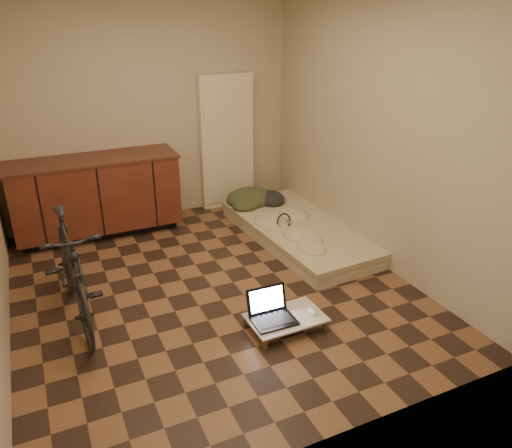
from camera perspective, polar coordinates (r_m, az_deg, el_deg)
name	(u,v)px	position (r m, az deg, el deg)	size (l,w,h in m)	color
room_shell	(206,154)	(4.27, -5.68, 7.94)	(3.50, 4.00, 2.60)	brown
cabinets	(97,196)	(5.97, -17.75, 3.09)	(1.84, 0.62, 0.91)	black
appliance_panel	(227,142)	(6.47, -3.36, 9.31)	(0.70, 0.10, 1.70)	#F5E9C1
bicycle	(71,265)	(4.36, -20.35, -4.38)	(0.46, 1.58, 1.02)	black
futon	(301,231)	(5.71, 5.15, -0.82)	(1.13, 2.16, 0.18)	beige
clothing_pile	(255,193)	(6.24, -0.07, 3.61)	(0.64, 0.53, 0.25)	#353E24
headphones	(284,221)	(5.56, 3.20, 0.35)	(0.21, 0.19, 0.14)	black
lap_desk	(286,318)	(4.19, 3.43, -10.69)	(0.63, 0.41, 0.10)	brown
laptop	(271,313)	(4.13, 1.77, -10.16)	(0.35, 0.32, 0.24)	black
mouse	(313,311)	(4.23, 6.49, -9.85)	(0.07, 0.11, 0.04)	white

